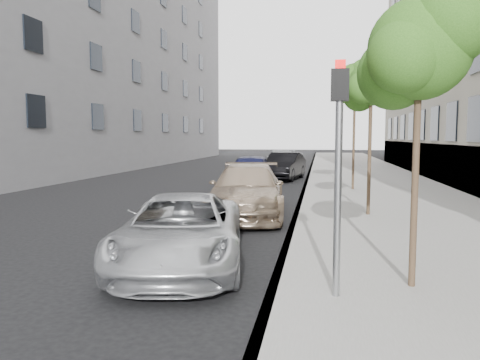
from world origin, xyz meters
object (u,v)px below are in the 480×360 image
(tree_far, at_px, (356,82))
(sedan_black, at_px, (284,166))
(tree_mid, at_px, (372,83))
(sedan_rear, at_px, (282,161))
(signal_pole, at_px, (339,151))
(sedan_blue, at_px, (251,172))
(suv, at_px, (247,191))
(minivan, at_px, (181,231))
(tree_near, at_px, (422,49))

(tree_far, bearing_deg, sedan_black, 121.45)
(tree_mid, bearing_deg, sedan_rear, 102.35)
(signal_pole, relative_size, sedan_blue, 0.69)
(sedan_black, bearing_deg, sedan_blue, -93.42)
(suv, bearing_deg, sedan_blue, 92.04)
(sedan_rear, bearing_deg, tree_far, -72.68)
(minivan, height_order, sedan_rear, sedan_rear)
(tree_far, bearing_deg, minivan, -107.68)
(tree_mid, distance_m, sedan_blue, 8.64)
(minivan, bearing_deg, suv, 76.58)
(tree_near, bearing_deg, suv, 118.57)
(tree_far, height_order, suv, tree_far)
(tree_near, distance_m, tree_far, 13.04)
(suv, xyz_separation_m, sedan_blue, (-0.92, 6.84, 0.03))
(sedan_rear, bearing_deg, sedan_blue, -93.60)
(suv, distance_m, sedan_rear, 18.32)
(tree_mid, height_order, sedan_rear, tree_mid)
(tree_near, distance_m, minivan, 4.94)
(tree_near, bearing_deg, sedan_rear, 99.17)
(signal_pole, distance_m, sedan_black, 19.25)
(tree_near, height_order, minivan, tree_near)
(sedan_blue, bearing_deg, tree_near, -75.91)
(tree_near, bearing_deg, signal_pole, -151.22)
(tree_far, distance_m, sedan_black, 7.46)
(tree_far, height_order, sedan_blue, tree_far)
(sedan_blue, bearing_deg, sedan_rear, 83.53)
(tree_far, height_order, signal_pole, tree_far)
(signal_pole, relative_size, sedan_black, 0.72)
(sedan_blue, bearing_deg, signal_pole, -81.09)
(minivan, relative_size, sedan_blue, 1.00)
(tree_near, height_order, tree_mid, tree_mid)
(sedan_black, bearing_deg, sedan_rear, 104.63)
(signal_pole, height_order, sedan_rear, signal_pole)
(tree_mid, height_order, signal_pole, tree_mid)
(tree_far, height_order, sedan_rear, tree_far)
(signal_pole, bearing_deg, sedan_rear, 97.82)
(suv, bearing_deg, minivan, -99.17)
(signal_pole, height_order, sedan_blue, signal_pole)
(tree_mid, bearing_deg, tree_far, 90.00)
(sedan_blue, bearing_deg, suv, -86.70)
(tree_mid, height_order, tree_far, tree_far)
(signal_pole, bearing_deg, tree_mid, 82.27)
(tree_mid, relative_size, tree_far, 0.83)
(tree_far, distance_m, minivan, 13.29)
(tree_near, relative_size, sedan_rear, 0.88)
(tree_far, xyz_separation_m, sedan_black, (-3.33, 5.44, -3.87))
(tree_mid, bearing_deg, suv, -178.99)
(minivan, xyz_separation_m, sedan_black, (0.53, 17.53, 0.10))
(sedan_black, xyz_separation_m, sedan_rear, (-0.67, 6.31, -0.03))
(tree_near, xyz_separation_m, tree_mid, (-0.00, 6.50, 0.23))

